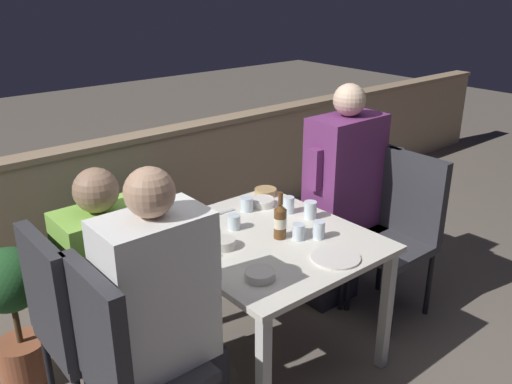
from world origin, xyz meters
name	(u,v)px	position (x,y,z in m)	size (l,w,h in m)	color
ground_plane	(265,353)	(0.00, 0.00, 0.00)	(16.00, 16.00, 0.00)	#665B51
parapet_wall	(124,196)	(0.00, 1.59, 0.45)	(9.00, 0.18, 0.88)	tan
dining_table	(266,252)	(0.00, 0.00, 0.63)	(0.93, 1.04, 0.72)	silver
planter_hedge	(132,241)	(-0.21, 1.08, 0.34)	(0.80, 0.47, 0.61)	brown
chair_left_near	(122,355)	(-0.91, -0.21, 0.58)	(0.43, 0.43, 0.98)	#333338
person_white_polo	(167,319)	(-0.71, -0.21, 0.66)	(0.50, 0.26, 1.31)	#282833
chair_left_far	(72,316)	(-0.96, 0.16, 0.58)	(0.43, 0.43, 0.98)	#333338
person_green_blouse	(116,292)	(-0.75, 0.16, 0.62)	(0.47, 0.26, 1.21)	#282833
chair_right_near	(402,221)	(0.93, -0.16, 0.58)	(0.43, 0.43, 0.98)	#333338
chair_right_far	(360,204)	(0.95, 0.17, 0.58)	(0.43, 0.43, 0.98)	#333338
person_purple_stripe	(340,196)	(0.75, 0.17, 0.69)	(0.52, 0.26, 1.37)	#282833
beer_bottle	(280,221)	(0.05, -0.05, 0.81)	(0.06, 0.06, 0.25)	brown
plate_0	(335,257)	(0.10, -0.38, 0.72)	(0.23, 0.23, 0.01)	silver
plate_1	(181,230)	(-0.29, 0.33, 0.72)	(0.22, 0.22, 0.01)	white
bowl_0	(223,243)	(-0.23, 0.05, 0.74)	(0.12, 0.12, 0.05)	beige
bowl_1	(263,202)	(0.25, 0.32, 0.74)	(0.14, 0.14, 0.04)	silver
bowl_2	(266,191)	(0.37, 0.43, 0.74)	(0.13, 0.13, 0.04)	tan
bowl_3	(260,274)	(-0.29, -0.29, 0.74)	(0.13, 0.13, 0.04)	beige
glass_cup_0	(234,222)	(-0.07, 0.18, 0.76)	(0.07, 0.07, 0.08)	silver
glass_cup_1	(319,230)	(0.19, -0.18, 0.76)	(0.06, 0.06, 0.09)	silver
glass_cup_2	(299,232)	(0.11, -0.12, 0.76)	(0.06, 0.06, 0.08)	silver
glass_cup_3	(310,210)	(0.33, 0.02, 0.76)	(0.07, 0.07, 0.10)	silver
glass_cup_4	(289,205)	(0.29, 0.15, 0.76)	(0.06, 0.06, 0.09)	silver
glass_cup_5	(247,204)	(0.13, 0.32, 0.76)	(0.07, 0.07, 0.08)	silver
fork_0	(222,213)	(0.00, 0.38, 0.72)	(0.17, 0.03, 0.01)	silver
potted_plant	(13,304)	(-1.08, 0.62, 0.46)	(0.34, 0.34, 0.75)	#9E5638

